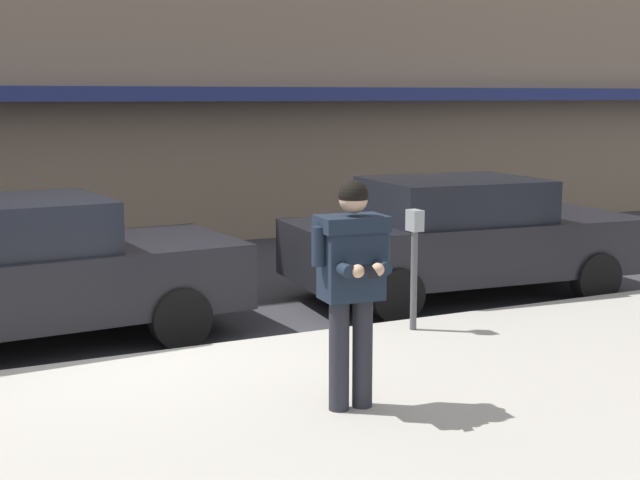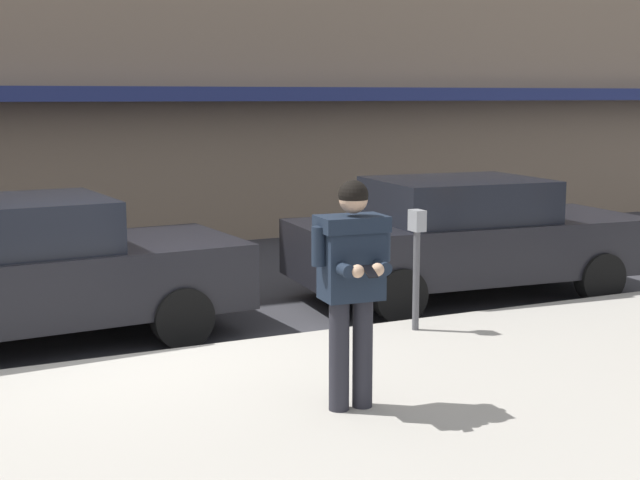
# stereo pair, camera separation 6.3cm
# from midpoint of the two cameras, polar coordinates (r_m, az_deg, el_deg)

# --- Properties ---
(ground_plane) EXTENTS (80.00, 80.00, 0.00)m
(ground_plane) POSITION_cam_midpoint_polar(r_m,az_deg,el_deg) (8.97, -11.95, -7.64)
(ground_plane) COLOR #333338
(sidewalk) EXTENTS (32.00, 5.30, 0.14)m
(sidewalk) POSITION_cam_midpoint_polar(r_m,az_deg,el_deg) (6.73, 2.40, -12.60)
(sidewalk) COLOR #A8A399
(sidewalk) RESTS_ON ground
(curb_paint_line) EXTENTS (28.00, 0.12, 0.01)m
(curb_paint_line) POSITION_cam_midpoint_polar(r_m,az_deg,el_deg) (9.28, -5.97, -6.89)
(curb_paint_line) COLOR silver
(curb_paint_line) RESTS_ON ground
(parked_sedan_mid) EXTENTS (4.62, 2.18, 1.54)m
(parked_sedan_mid) POSITION_cam_midpoint_polar(r_m,az_deg,el_deg) (9.61, -18.53, -1.94)
(parked_sedan_mid) COLOR black
(parked_sedan_mid) RESTS_ON ground
(parked_sedan_far) EXTENTS (4.62, 2.18, 1.54)m
(parked_sedan_far) POSITION_cam_midpoint_polar(r_m,az_deg,el_deg) (11.51, 9.49, 0.19)
(parked_sedan_far) COLOR black
(parked_sedan_far) RESTS_ON ground
(man_texting_on_phone) EXTENTS (0.65, 0.60, 1.81)m
(man_texting_on_phone) POSITION_cam_midpoint_polar(r_m,az_deg,el_deg) (6.84, 2.32, -1.93)
(man_texting_on_phone) COLOR #23232B
(man_texting_on_phone) RESTS_ON sidewalk
(parking_meter) EXTENTS (0.12, 0.18, 1.27)m
(parking_meter) POSITION_cam_midpoint_polar(r_m,az_deg,el_deg) (9.28, 6.40, -0.77)
(parking_meter) COLOR #4C4C51
(parking_meter) RESTS_ON sidewalk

